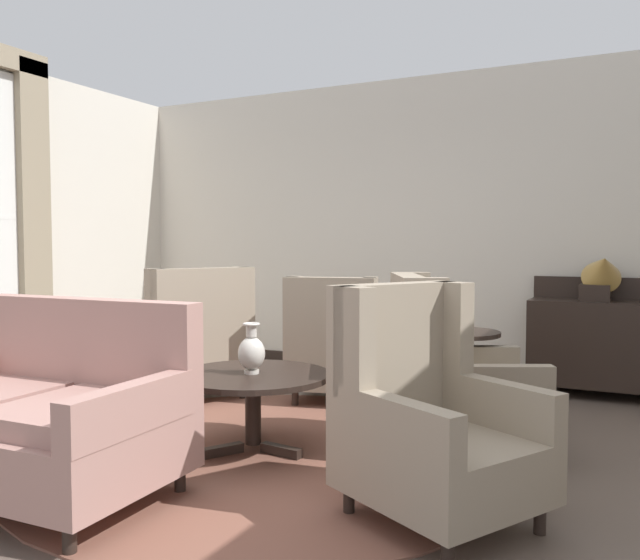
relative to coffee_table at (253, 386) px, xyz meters
The scene contains 15 objects.
ground 0.53m from the coffee_table, 73.80° to the right, with size 9.00×9.00×0.00m, color brown.
wall_back 3.02m from the coffee_table, 88.13° to the left, with size 6.59×0.08×2.95m, color silver.
wall_left 3.35m from the coffee_table, 168.64° to the left, with size 0.08×4.41×2.95m, color silver.
baseboard_back 2.80m from the coffee_table, 88.10° to the left, with size 6.43×0.03×0.12m, color black.
area_rug 0.42m from the coffee_table, 10.95° to the right, with size 3.09×3.09×0.01m, color brown.
coffee_table is the anchor object (origin of this frame).
porcelain_vase 0.22m from the coffee_table, 87.87° to the right, with size 0.17×0.17×0.32m.
settee 1.25m from the coffee_table, 118.66° to the right, with size 1.51×0.96×1.00m.
armchair_near_window 1.44m from the coffee_table, 93.76° to the left, with size 0.91×1.02×1.04m.
armchair_foreground_right 1.49m from the coffee_table, 141.96° to the left, with size 1.09×1.12×1.11m.
armchair_beside_settee 1.24m from the coffee_table, 28.14° to the left, with size 1.14×1.11×1.11m.
armchair_far_left 1.37m from the coffee_table, 20.37° to the right, with size 1.07×1.04×1.11m.
side_table 1.52m from the coffee_table, 48.25° to the left, with size 0.57×0.57×0.69m.
sideboard 3.12m from the coffee_table, 54.41° to the left, with size 1.05×0.44×1.01m.
gramophone 3.14m from the coffee_table, 52.76° to the left, with size 0.38×0.46×0.49m.
Camera 1 is at (2.09, -3.12, 1.30)m, focal length 36.65 mm.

